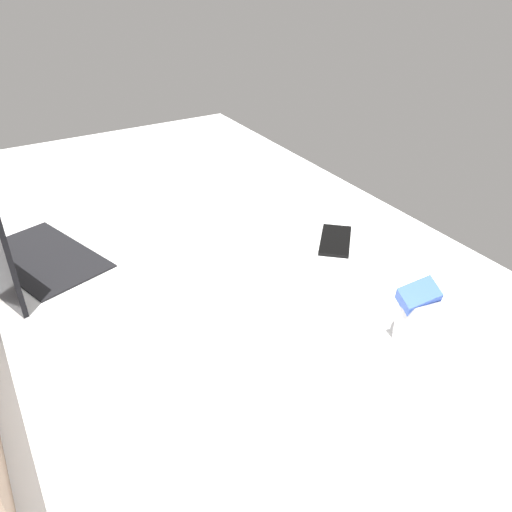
# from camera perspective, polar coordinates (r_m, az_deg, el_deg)

# --- Properties ---
(bed_mattress) EXTENTS (1.80, 1.40, 0.18)m
(bed_mattress) POSITION_cam_1_polar(r_m,az_deg,el_deg) (1.21, -13.83, -4.27)
(bed_mattress) COLOR white
(bed_mattress) RESTS_ON ground
(laptop) EXTENTS (0.38, 0.32, 0.23)m
(laptop) POSITION_cam_1_polar(r_m,az_deg,el_deg) (1.17, -24.55, -0.13)
(laptop) COLOR silver
(laptop) RESTS_ON bed_mattress
(snack_cup) EXTENTS (0.09, 0.10, 0.14)m
(snack_cup) POSITION_cam_1_polar(r_m,az_deg,el_deg) (0.91, 17.97, -6.69)
(snack_cup) COLOR silver
(snack_cup) RESTS_ON bed_mattress
(cell_phone) EXTENTS (0.15, 0.14, 0.01)m
(cell_phone) POSITION_cam_1_polar(r_m,az_deg,el_deg) (1.22, 8.76, 1.71)
(cell_phone) COLOR black
(cell_phone) RESTS_ON bed_mattress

